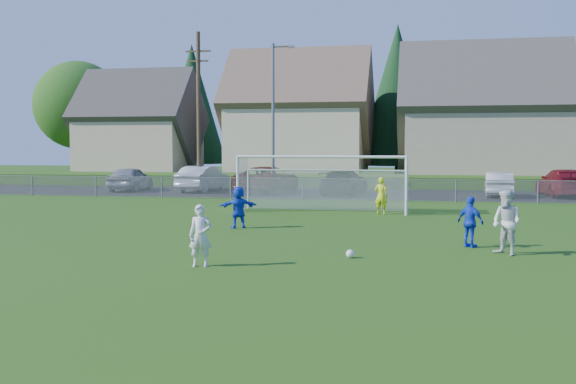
# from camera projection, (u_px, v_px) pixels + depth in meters

# --- Properties ---
(ground) EXTENTS (160.00, 160.00, 0.00)m
(ground) POSITION_uv_depth(u_px,v_px,m) (214.00, 283.00, 14.20)
(ground) COLOR #193D0C
(ground) RESTS_ON ground
(asphalt_lot) EXTENTS (60.00, 60.00, 0.00)m
(asphalt_lot) POSITION_uv_depth(u_px,v_px,m) (350.00, 194.00, 41.10)
(asphalt_lot) COLOR black
(asphalt_lot) RESTS_ON ground
(grass_embankment) EXTENTS (70.00, 6.00, 0.80)m
(grass_embankment) POSITION_uv_depth(u_px,v_px,m) (361.00, 181.00, 48.41)
(grass_embankment) COLOR #1E420F
(grass_embankment) RESTS_ON ground
(soccer_ball) EXTENTS (0.22, 0.22, 0.22)m
(soccer_ball) POSITION_uv_depth(u_px,v_px,m) (350.00, 254.00, 17.41)
(soccer_ball) COLOR white
(soccer_ball) RESTS_ON ground
(player_white_a) EXTENTS (0.60, 0.45, 1.50)m
(player_white_a) POSITION_uv_depth(u_px,v_px,m) (200.00, 236.00, 16.13)
(player_white_a) COLOR silver
(player_white_a) RESTS_ON ground
(player_white_b) EXTENTS (1.05, 1.07, 1.74)m
(player_white_b) POSITION_uv_depth(u_px,v_px,m) (507.00, 223.00, 17.85)
(player_white_b) COLOR silver
(player_white_b) RESTS_ON ground
(player_blue_a) EXTENTS (0.88, 0.83, 1.46)m
(player_blue_a) POSITION_uv_depth(u_px,v_px,m) (470.00, 222.00, 19.19)
(player_blue_a) COLOR blue
(player_blue_a) RESTS_ON ground
(player_blue_b) EXTENTS (1.42, 1.01, 1.48)m
(player_blue_b) POSITION_uv_depth(u_px,v_px,m) (238.00, 207.00, 23.77)
(player_blue_b) COLOR blue
(player_blue_b) RESTS_ON ground
(goalkeeper) EXTENTS (0.65, 0.51, 1.59)m
(goalkeeper) POSITION_uv_depth(u_px,v_px,m) (381.00, 196.00, 28.60)
(goalkeeper) COLOR #CFE31A
(goalkeeper) RESTS_ON ground
(car_a) EXTENTS (2.17, 4.71, 1.56)m
(car_a) POSITION_uv_depth(u_px,v_px,m) (130.00, 179.00, 43.77)
(car_a) COLOR #93969A
(car_a) RESTS_ON ground
(car_b) EXTENTS (2.17, 5.10, 1.64)m
(car_b) POSITION_uv_depth(u_px,v_px,m) (203.00, 179.00, 43.12)
(car_b) COLOR #BCBCBC
(car_b) RESTS_ON ground
(car_c) EXTENTS (3.45, 6.19, 1.64)m
(car_c) POSITION_uv_depth(u_px,v_px,m) (267.00, 180.00, 41.71)
(car_c) COLOR #510F09
(car_c) RESTS_ON ground
(car_d) EXTENTS (2.72, 5.27, 1.46)m
(car_d) POSITION_uv_depth(u_px,v_px,m) (344.00, 182.00, 40.28)
(car_d) COLOR black
(car_d) RESTS_ON ground
(car_f) EXTENTS (1.75, 4.32, 1.39)m
(car_f) POSITION_uv_depth(u_px,v_px,m) (499.00, 185.00, 38.66)
(car_f) COLOR silver
(car_f) RESTS_ON ground
(car_g) EXTENTS (2.51, 5.57, 1.58)m
(car_g) POSITION_uv_depth(u_px,v_px,m) (563.00, 183.00, 38.56)
(car_g) COLOR maroon
(car_g) RESTS_ON ground
(soccer_goal) EXTENTS (7.42, 1.90, 2.50)m
(soccer_goal) POSITION_uv_depth(u_px,v_px,m) (324.00, 175.00, 29.79)
(soccer_goal) COLOR white
(soccer_goal) RESTS_ON ground
(chainlink_fence) EXTENTS (52.06, 0.06, 1.20)m
(chainlink_fence) POSITION_uv_depth(u_px,v_px,m) (340.00, 189.00, 35.68)
(chainlink_fence) COLOR gray
(chainlink_fence) RESTS_ON ground
(streetlight) EXTENTS (1.38, 0.18, 9.00)m
(streetlight) POSITION_uv_depth(u_px,v_px,m) (274.00, 114.00, 40.18)
(streetlight) COLOR slate
(streetlight) RESTS_ON ground
(utility_pole) EXTENTS (1.60, 0.26, 10.00)m
(utility_pole) POSITION_uv_depth(u_px,v_px,m) (199.00, 110.00, 42.12)
(utility_pole) COLOR #473321
(utility_pole) RESTS_ON ground
(houses_row) EXTENTS (53.90, 11.45, 13.27)m
(houses_row) POSITION_uv_depth(u_px,v_px,m) (394.00, 92.00, 54.86)
(houses_row) COLOR tan
(houses_row) RESTS_ON ground
(tree_row) EXTENTS (65.98, 12.36, 13.80)m
(tree_row) POSITION_uv_depth(u_px,v_px,m) (387.00, 102.00, 61.21)
(tree_row) COLOR #382616
(tree_row) RESTS_ON ground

